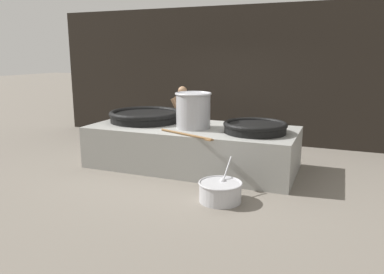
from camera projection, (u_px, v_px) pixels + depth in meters
The scene contains 9 objects.
ground_plane at pixel (192, 167), 7.35m from camera, with size 60.00×60.00×0.00m, color slate.
back_wall at pixel (231, 75), 9.37m from camera, with size 9.73×0.24×3.31m, color black.
hearth_platform at pixel (192, 147), 7.27m from camera, with size 3.95×1.72×0.79m.
giant_wok_near at pixel (145, 116), 7.75m from camera, with size 1.49×1.49×0.23m.
giant_wok_far at pixel (255, 127), 6.63m from camera, with size 1.13×1.13×0.19m.
stock_pot at pixel (193, 110), 6.99m from camera, with size 0.68×0.68×0.67m.
stirring_paddle at pixel (188, 135), 6.38m from camera, with size 1.14×0.52×0.04m.
cook at pixel (182, 116), 8.54m from camera, with size 0.41×0.58×1.46m.
prep_bowl_vegetables at pixel (220, 191), 5.58m from camera, with size 0.66×0.86×0.57m.
Camera 1 is at (2.63, -6.54, 2.16)m, focal length 35.00 mm.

